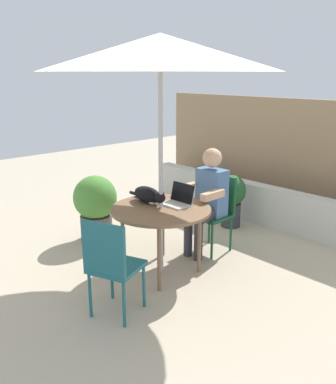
{
  "coord_description": "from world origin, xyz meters",
  "views": [
    {
      "loc": [
        2.96,
        -2.68,
        2.05
      ],
      "look_at": [
        0.0,
        0.1,
        0.86
      ],
      "focal_mm": 38.41,
      "sensor_mm": 36.0,
      "label": 1
    }
  ],
  "objects_px": {
    "cat": "(149,195)",
    "patio_umbrella": "(160,53)",
    "chair_empty": "(111,261)",
    "potted_plant_by_chair": "(232,197)",
    "laptop": "(179,198)",
    "potted_plant_near_fence": "(95,205)",
    "chair_occupied": "(216,207)",
    "patio_table": "(161,213)",
    "person_seated": "(207,196)"
  },
  "relations": [
    {
      "from": "potted_plant_by_chair",
      "to": "person_seated",
      "type": "bearing_deg",
      "value": -69.02
    },
    {
      "from": "patio_umbrella",
      "to": "cat",
      "type": "xyz_separation_m",
      "value": [
        -0.21,
        0.02,
        -1.43
      ]
    },
    {
      "from": "person_seated",
      "to": "potted_plant_by_chair",
      "type": "bearing_deg",
      "value": 110.98
    },
    {
      "from": "chair_occupied",
      "to": "potted_plant_near_fence",
      "type": "xyz_separation_m",
      "value": [
        -1.22,
        -0.88,
        -0.07
      ]
    },
    {
      "from": "patio_table",
      "to": "potted_plant_near_fence",
      "type": "height_order",
      "value": "potted_plant_near_fence"
    },
    {
      "from": "person_seated",
      "to": "cat",
      "type": "height_order",
      "value": "person_seated"
    },
    {
      "from": "chair_empty",
      "to": "laptop",
      "type": "bearing_deg",
      "value": 105.44
    },
    {
      "from": "cat",
      "to": "patio_umbrella",
      "type": "bearing_deg",
      "value": -5.59
    },
    {
      "from": "patio_table",
      "to": "patio_umbrella",
      "type": "distance_m",
      "value": 1.57
    },
    {
      "from": "potted_plant_by_chair",
      "to": "potted_plant_near_fence",
      "type": "bearing_deg",
      "value": -118.56
    },
    {
      "from": "patio_table",
      "to": "cat",
      "type": "height_order",
      "value": "cat"
    },
    {
      "from": "patio_table",
      "to": "chair_occupied",
      "type": "distance_m",
      "value": 0.89
    },
    {
      "from": "patio_umbrella",
      "to": "potted_plant_near_fence",
      "type": "relative_size",
      "value": 2.89
    },
    {
      "from": "potted_plant_near_fence",
      "to": "patio_umbrella",
      "type": "bearing_deg",
      "value": 0.05
    },
    {
      "from": "potted_plant_near_fence",
      "to": "potted_plant_by_chair",
      "type": "xyz_separation_m",
      "value": [
        0.88,
        1.61,
        -0.04
      ]
    },
    {
      "from": "patio_table",
      "to": "person_seated",
      "type": "xyz_separation_m",
      "value": [
        0.0,
        0.72,
        0.04
      ]
    },
    {
      "from": "patio_table",
      "to": "potted_plant_by_chair",
      "type": "relative_size",
      "value": 1.43
    },
    {
      "from": "chair_occupied",
      "to": "laptop",
      "type": "distance_m",
      "value": 0.7
    },
    {
      "from": "chair_occupied",
      "to": "potted_plant_by_chair",
      "type": "xyz_separation_m",
      "value": [
        -0.34,
        0.73,
        -0.11
      ]
    },
    {
      "from": "patio_umbrella",
      "to": "laptop",
      "type": "xyz_separation_m",
      "value": [
        0.04,
        0.23,
        -1.45
      ]
    },
    {
      "from": "patio_table",
      "to": "chair_empty",
      "type": "height_order",
      "value": "chair_empty"
    },
    {
      "from": "chair_occupied",
      "to": "chair_empty",
      "type": "bearing_deg",
      "value": -78.99
    },
    {
      "from": "potted_plant_near_fence",
      "to": "potted_plant_by_chair",
      "type": "height_order",
      "value": "potted_plant_near_fence"
    },
    {
      "from": "chair_empty",
      "to": "cat",
      "type": "distance_m",
      "value": 1.09
    },
    {
      "from": "chair_empty",
      "to": "potted_plant_by_chair",
      "type": "relative_size",
      "value": 1.24
    },
    {
      "from": "patio_umbrella",
      "to": "potted_plant_by_chair",
      "type": "xyz_separation_m",
      "value": [
        -0.34,
        1.61,
        -1.81
      ]
    },
    {
      "from": "patio_umbrella",
      "to": "potted_plant_near_fence",
      "type": "distance_m",
      "value": 2.14
    },
    {
      "from": "chair_occupied",
      "to": "person_seated",
      "type": "height_order",
      "value": "person_seated"
    },
    {
      "from": "patio_umbrella",
      "to": "person_seated",
      "type": "xyz_separation_m",
      "value": [
        0.0,
        0.72,
        -1.53
      ]
    },
    {
      "from": "chair_empty",
      "to": "potted_plant_by_chair",
      "type": "bearing_deg",
      "value": 105.34
    },
    {
      "from": "patio_table",
      "to": "person_seated",
      "type": "distance_m",
      "value": 0.72
    },
    {
      "from": "laptop",
      "to": "potted_plant_near_fence",
      "type": "relative_size",
      "value": 0.37
    },
    {
      "from": "patio_umbrella",
      "to": "potted_plant_by_chair",
      "type": "bearing_deg",
      "value": 101.97
    },
    {
      "from": "person_seated",
      "to": "cat",
      "type": "xyz_separation_m",
      "value": [
        -0.21,
        -0.7,
        0.1
      ]
    },
    {
      "from": "patio_table",
      "to": "laptop",
      "type": "bearing_deg",
      "value": 80.93
    },
    {
      "from": "person_seated",
      "to": "potted_plant_near_fence",
      "type": "bearing_deg",
      "value": -149.4
    },
    {
      "from": "laptop",
      "to": "potted_plant_near_fence",
      "type": "xyz_separation_m",
      "value": [
        -1.26,
        -0.23,
        -0.32
      ]
    },
    {
      "from": "patio_umbrella",
      "to": "cat",
      "type": "distance_m",
      "value": 1.44
    },
    {
      "from": "patio_umbrella",
      "to": "laptop",
      "type": "bearing_deg",
      "value": 80.93
    },
    {
      "from": "patio_table",
      "to": "patio_umbrella",
      "type": "xyz_separation_m",
      "value": [
        0.0,
        0.0,
        1.57
      ]
    },
    {
      "from": "chair_empty",
      "to": "patio_table",
      "type": "bearing_deg",
      "value": 111.23
    },
    {
      "from": "person_seated",
      "to": "patio_table",
      "type": "bearing_deg",
      "value": -90.0
    },
    {
      "from": "person_seated",
      "to": "laptop",
      "type": "height_order",
      "value": "person_seated"
    },
    {
      "from": "patio_umbrella",
      "to": "person_seated",
      "type": "bearing_deg",
      "value": 90.0
    },
    {
      "from": "laptop",
      "to": "chair_occupied",
      "type": "bearing_deg",
      "value": 93.19
    },
    {
      "from": "chair_occupied",
      "to": "potted_plant_by_chair",
      "type": "relative_size",
      "value": 1.24
    },
    {
      "from": "chair_occupied",
      "to": "person_seated",
      "type": "bearing_deg",
      "value": -90.0
    },
    {
      "from": "chair_occupied",
      "to": "potted_plant_near_fence",
      "type": "distance_m",
      "value": 1.5
    },
    {
      "from": "patio_umbrella",
      "to": "potted_plant_near_fence",
      "type": "xyz_separation_m",
      "value": [
        -1.22,
        -0.0,
        -1.76
      ]
    },
    {
      "from": "patio_umbrella",
      "to": "laptop",
      "type": "relative_size",
      "value": 7.84
    }
  ]
}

